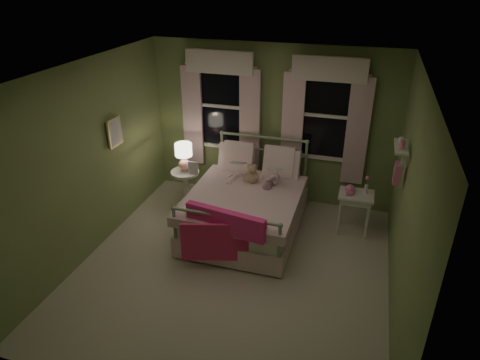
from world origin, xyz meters
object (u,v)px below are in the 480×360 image
(teddy_bear, at_px, (252,175))
(nightstand_left, at_px, (186,184))
(table_lamp, at_px, (184,154))
(child_right, at_px, (273,165))
(bed, at_px, (247,207))
(nightstand_right, at_px, (356,200))
(child_left, at_px, (237,161))

(teddy_bear, xyz_separation_m, nightstand_left, (-1.15, 0.09, -0.37))
(table_lamp, bearing_deg, child_right, 2.88)
(bed, distance_m, nightstand_left, 1.20)
(nightstand_left, xyz_separation_m, table_lamp, (0.00, 0.00, 0.54))
(bed, distance_m, child_right, 0.74)
(bed, height_order, teddy_bear, bed)
(nightstand_left, bearing_deg, nightstand_right, 0.80)
(child_right, xyz_separation_m, teddy_bear, (-0.28, -0.16, -0.13))
(bed, bearing_deg, nightstand_right, 14.01)
(bed, xyz_separation_m, teddy_bear, (0.00, 0.26, 0.41))
(child_left, bearing_deg, table_lamp, 14.31)
(bed, bearing_deg, nightstand_left, 163.01)
(nightstand_left, distance_m, nightstand_right, 2.70)
(teddy_bear, relative_size, nightstand_left, 0.50)
(teddy_bear, relative_size, table_lamp, 0.72)
(nightstand_right, bearing_deg, child_right, 178.48)
(child_right, relative_size, nightstand_right, 1.10)
(bed, bearing_deg, teddy_bear, 90.00)
(nightstand_left, height_order, nightstand_right, same)
(table_lamp, bearing_deg, nightstand_right, 0.80)
(child_left, bearing_deg, nightstand_left, 14.31)
(bed, distance_m, teddy_bear, 0.49)
(child_right, xyz_separation_m, nightstand_left, (-1.43, -0.07, -0.50))
(child_left, height_order, nightstand_left, child_left)
(teddy_bear, height_order, nightstand_left, teddy_bear)
(child_left, relative_size, nightstand_left, 1.09)
(teddy_bear, bearing_deg, nightstand_right, 4.58)
(child_right, relative_size, nightstand_left, 1.09)
(child_left, distance_m, teddy_bear, 0.35)
(teddy_bear, bearing_deg, table_lamp, 175.67)
(nightstand_right, bearing_deg, bed, -165.99)
(nightstand_right, bearing_deg, teddy_bear, -175.42)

